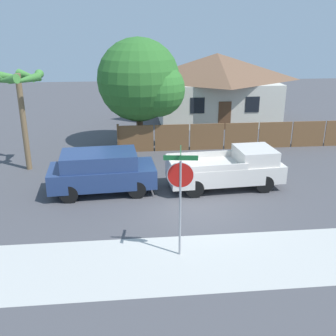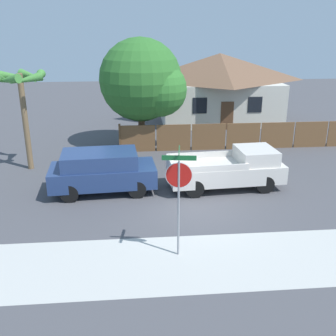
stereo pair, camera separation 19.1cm
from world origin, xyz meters
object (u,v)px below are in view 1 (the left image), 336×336
at_px(house, 216,86).
at_px(red_suv, 102,171).
at_px(oak_tree, 143,82).
at_px(palm_tree, 19,86).
at_px(orange_pickup, 229,169).
at_px(stop_sign, 180,184).

height_order(house, red_suv, house).
height_order(oak_tree, palm_tree, oak_tree).
xyz_separation_m(oak_tree, orange_pickup, (3.54, -6.95, -2.99)).
relative_size(oak_tree, orange_pickup, 1.23).
distance_m(oak_tree, palm_tree, 7.04).
distance_m(oak_tree, orange_pickup, 8.35).
height_order(house, stop_sign, house).
relative_size(palm_tree, orange_pickup, 0.95).
xyz_separation_m(house, stop_sign, (-5.25, -18.86, -0.19)).
height_order(house, palm_tree, house).
relative_size(oak_tree, stop_sign, 1.81).
xyz_separation_m(red_suv, stop_sign, (2.73, -5.37, 1.43)).
xyz_separation_m(palm_tree, red_suv, (3.92, -3.40, -3.20)).
bearing_deg(house, oak_tree, -131.82).
bearing_deg(oak_tree, orange_pickup, -62.98).
relative_size(oak_tree, red_suv, 1.37).
xyz_separation_m(oak_tree, red_suv, (-2.14, -6.96, -2.86)).
bearing_deg(red_suv, oak_tree, 69.14).
bearing_deg(house, stop_sign, -105.54).
distance_m(house, stop_sign, 19.57).
height_order(palm_tree, stop_sign, palm_tree).
height_order(red_suv, orange_pickup, red_suv).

